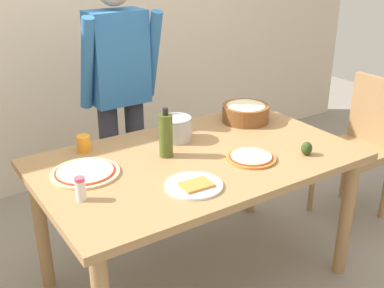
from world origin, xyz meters
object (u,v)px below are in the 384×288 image
Objects in this scene: person_cook at (120,88)px; olive_oil_bottle at (166,135)px; chair_wooden_right at (362,140)px; pizza_raw_on_board at (85,172)px; avocado at (307,148)px; pizza_cooked_on_tray at (251,158)px; popcorn_bowl at (246,111)px; cup_orange at (84,143)px; plate_with_slice at (194,185)px; steel_pot at (176,128)px; dining_table at (197,172)px; salt_shaker at (80,189)px.

person_cook reaches higher than olive_oil_bottle.
chair_wooden_right is 3.71× the size of olive_oil_bottle.
person_cook reaches higher than pizza_raw_on_board.
olive_oil_bottle reaches higher than avocado.
pizza_cooked_on_tray is 0.89× the size of popcorn_bowl.
person_cook reaches higher than cup_orange.
steel_pot reaches higher than plate_with_slice.
chair_wooden_right is 1.55m from plate_with_slice.
olive_oil_bottle is (-0.13, 0.09, 0.20)m from dining_table.
cup_orange is at bearing 69.14° from pizza_raw_on_board.
pizza_cooked_on_tray is 0.86m from cup_orange.
popcorn_bowl is at bearing 53.73° from pizza_cooked_on_tray.
dining_table is 22.86× the size of avocado.
person_cook is at bearing 117.01° from avocado.
plate_with_slice is 0.93× the size of popcorn_bowl.
pizza_cooked_on_tray is 0.41m from plate_with_slice.
steel_pot is at bearing 112.89° from pizza_cooked_on_tray.
person_cook reaches higher than dining_table.
person_cook is 1.18m from avocado.
chair_wooden_right is 1.89m from pizza_raw_on_board.
cup_orange is (-0.39, -0.38, -0.14)m from person_cook.
dining_table is 0.26m from olive_oil_bottle.
cup_orange reaches higher than pizza_raw_on_board.
pizza_raw_on_board is at bearing 157.95° from avocado.
salt_shaker is (-0.20, -0.47, 0.01)m from cup_orange.
pizza_raw_on_board is (-1.87, 0.12, 0.23)m from chair_wooden_right.
pizza_cooked_on_tray is (0.75, -0.30, 0.00)m from pizza_raw_on_board.
chair_wooden_right reaches higher than steel_pot.
chair_wooden_right is 0.88m from popcorn_bowl.
pizza_raw_on_board is 0.81m from pizza_cooked_on_tray.
salt_shaker is at bearing -124.97° from person_cook.
avocado reaches higher than pizza_raw_on_board.
pizza_cooked_on_tray is 0.55m from popcorn_bowl.
chair_wooden_right is at bearing 9.08° from pizza_cooked_on_tray.
popcorn_bowl is at bearing 16.75° from salt_shaker.
person_cook reaches higher than plate_with_slice.
pizza_cooked_on_tray is 2.94× the size of cup_orange.
steel_pot reaches higher than pizza_raw_on_board.
avocado is (0.93, -0.67, -0.01)m from cup_orange.
pizza_cooked_on_tray is 0.46m from steel_pot.
avocado is (0.27, -0.11, 0.03)m from pizza_cooked_on_tray.
salt_shaker is 1.51× the size of avocado.
salt_shaker is (-0.86, 0.08, 0.04)m from pizza_cooked_on_tray.
pizza_cooked_on_tray is 1.44× the size of steel_pot.
steel_pot reaches higher than dining_table.
pizza_raw_on_board is at bearing 158.23° from pizza_cooked_on_tray.
pizza_raw_on_board is at bearing 167.20° from dining_table.
olive_oil_bottle is (-0.65, -0.17, 0.05)m from popcorn_bowl.
chair_wooden_right is 1.83m from cup_orange.
pizza_raw_on_board is (-0.55, 0.12, 0.10)m from dining_table.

